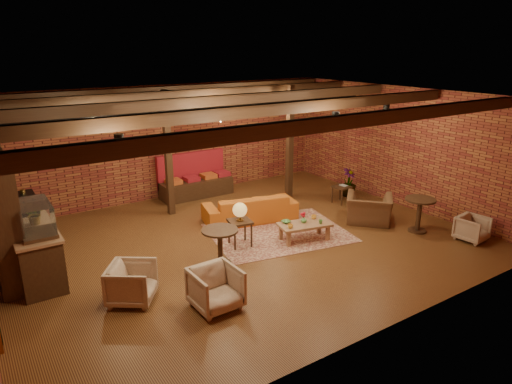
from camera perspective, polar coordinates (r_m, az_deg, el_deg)
floor at (r=10.31m, az=-1.64°, el=-6.32°), size 10.00×10.00×0.00m
ceiling at (r=9.46m, az=-1.82°, el=11.65°), size 10.00×8.00×0.02m
wall_back at (r=13.25m, az=-10.89°, el=6.14°), size 10.00×0.02×3.20m
wall_front at (r=6.87m, az=16.13°, el=-5.37°), size 10.00×0.02×3.20m
wall_right at (r=13.02m, az=17.45°, el=5.43°), size 0.02×8.00×3.20m
ceiling_beams at (r=9.47m, az=-1.81°, el=10.93°), size 9.80×6.40×0.22m
ceiling_pipe at (r=10.89m, az=-6.29°, el=10.53°), size 9.60×0.12×0.12m
post_left at (r=11.76m, az=-10.93°, el=4.66°), size 0.16×0.16×3.20m
post_right at (r=12.91m, az=4.24°, el=6.11°), size 0.16×0.16×3.20m
service_counter at (r=9.68m, az=-26.27°, el=-4.79°), size 0.80×2.50×1.60m
plant_counter at (r=9.74m, az=-26.19°, el=-2.00°), size 0.35×0.39×0.30m
shelving_hutch at (r=9.62m, az=-29.02°, el=-2.80°), size 0.52×2.00×2.40m
banquette at (r=13.35m, az=-7.49°, el=1.53°), size 2.10×0.70×1.00m
service_sign at (r=12.55m, az=-6.92°, el=9.17°), size 0.86×0.06×0.30m
ceiling_spotlights at (r=9.50m, az=-1.80°, el=9.61°), size 6.40×4.40×0.28m
rug at (r=10.82m, az=2.80°, el=-5.10°), size 3.50×2.92×0.01m
sofa at (r=11.45m, az=-0.77°, el=-1.96°), size 2.46×1.41×0.67m
coffee_table at (r=10.36m, az=6.00°, el=-4.15°), size 1.27×0.82×0.65m
side_table_lamp at (r=9.88m, az=-2.03°, el=-2.67°), size 0.55×0.55×0.99m
round_table_left at (r=9.15m, az=-4.52°, el=-6.11°), size 0.73×0.73×0.76m
armchair_a at (r=8.22m, az=-15.28°, el=-10.72°), size 0.99×1.00×0.76m
armchair_b at (r=7.79m, az=-5.06°, el=-11.69°), size 0.78×0.73×0.78m
armchair_right at (r=11.62m, az=13.97°, el=-1.50°), size 1.26×1.27×0.95m
side_table_book at (r=12.92m, az=10.63°, el=0.56°), size 0.49×0.49×0.50m
round_table_right at (r=11.36m, az=19.75°, el=-2.09°), size 0.70×0.70×0.82m
armchair_far at (r=11.40m, az=25.43°, el=-4.01°), size 0.67×0.63×0.62m
plant_tall at (r=13.34m, az=11.72°, el=4.54°), size 1.79×1.79×2.45m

